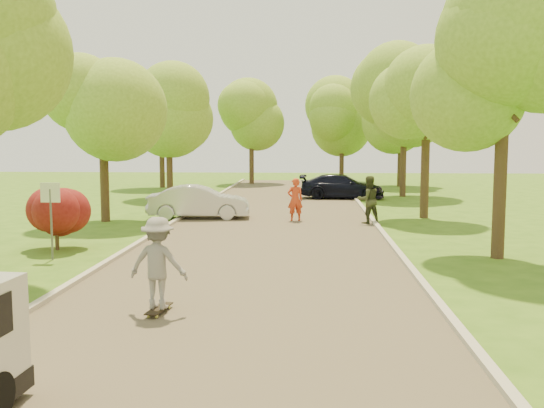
% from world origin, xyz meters
% --- Properties ---
extents(ground, '(100.00, 100.00, 0.00)m').
position_xyz_m(ground, '(0.00, 0.00, 0.00)').
color(ground, '#376317').
rests_on(ground, ground).
extents(road, '(8.00, 60.00, 0.01)m').
position_xyz_m(road, '(0.00, 8.00, 0.01)').
color(road, '#4C4438').
rests_on(road, ground).
extents(curb_left, '(0.18, 60.00, 0.12)m').
position_xyz_m(curb_left, '(-4.05, 8.00, 0.06)').
color(curb_left, '#B2AD9E').
rests_on(curb_left, ground).
extents(curb_right, '(0.18, 60.00, 0.12)m').
position_xyz_m(curb_right, '(4.05, 8.00, 0.06)').
color(curb_right, '#B2AD9E').
rests_on(curb_right, ground).
extents(street_sign, '(0.55, 0.06, 2.17)m').
position_xyz_m(street_sign, '(-5.80, 4.00, 1.56)').
color(street_sign, '#59595E').
rests_on(street_sign, ground).
extents(red_shrub, '(1.70, 1.70, 1.95)m').
position_xyz_m(red_shrub, '(-6.30, 5.50, 1.10)').
color(red_shrub, '#382619').
rests_on(red_shrub, ground).
extents(tree_l_midb, '(4.30, 4.20, 6.62)m').
position_xyz_m(tree_l_midb, '(-6.81, 12.00, 4.59)').
color(tree_l_midb, '#382619').
rests_on(tree_l_midb, ground).
extents(tree_l_far, '(4.92, 4.80, 7.79)m').
position_xyz_m(tree_l_far, '(-6.39, 22.00, 5.47)').
color(tree_l_far, '#382619').
rests_on(tree_l_far, ground).
extents(tree_r_mida, '(5.13, 5.00, 7.95)m').
position_xyz_m(tree_r_mida, '(7.02, 5.00, 5.54)').
color(tree_r_mida, '#382619').
rests_on(tree_r_mida, ground).
extents(tree_r_midb, '(4.51, 4.40, 7.01)m').
position_xyz_m(tree_r_midb, '(6.60, 14.00, 4.88)').
color(tree_r_midb, '#382619').
rests_on(tree_r_midb, ground).
extents(tree_r_far, '(5.33, 5.20, 8.34)m').
position_xyz_m(tree_r_far, '(7.23, 24.00, 5.83)').
color(tree_r_far, '#382619').
rests_on(tree_r_far, ground).
extents(tree_bg_a, '(5.12, 5.00, 7.72)m').
position_xyz_m(tree_bg_a, '(-8.78, 30.00, 5.31)').
color(tree_bg_a, '#382619').
rests_on(tree_bg_a, ground).
extents(tree_bg_b, '(5.12, 5.00, 7.95)m').
position_xyz_m(tree_bg_b, '(8.22, 32.00, 5.54)').
color(tree_bg_b, '#382619').
rests_on(tree_bg_b, ground).
extents(tree_bg_c, '(4.92, 4.80, 7.33)m').
position_xyz_m(tree_bg_c, '(-2.79, 34.00, 5.02)').
color(tree_bg_c, '#382619').
rests_on(tree_bg_c, ground).
extents(tree_bg_d, '(5.12, 5.00, 7.72)m').
position_xyz_m(tree_bg_d, '(4.22, 36.00, 5.31)').
color(tree_bg_d, '#382619').
rests_on(tree_bg_d, ground).
extents(silver_sedan, '(4.45, 1.89, 1.43)m').
position_xyz_m(silver_sedan, '(-3.30, 13.16, 0.71)').
color(silver_sedan, silver).
rests_on(silver_sedan, ground).
extents(dark_sedan, '(4.91, 2.21, 1.40)m').
position_xyz_m(dark_sedan, '(3.30, 22.39, 0.70)').
color(dark_sedan, black).
rests_on(dark_sedan, ground).
extents(longboard, '(0.37, 0.94, 0.11)m').
position_xyz_m(longboard, '(-1.48, -1.10, 0.10)').
color(longboard, black).
rests_on(longboard, ground).
extents(skateboarder, '(1.23, 0.81, 1.78)m').
position_xyz_m(skateboarder, '(-1.48, -1.10, 1.01)').
color(skateboarder, gray).
rests_on(skateboarder, longboard).
extents(person_striped, '(0.74, 0.57, 1.79)m').
position_xyz_m(person_striped, '(0.84, 12.57, 0.90)').
color(person_striped, '#BF391C').
rests_on(person_striped, ground).
extents(person_olive, '(1.11, 0.98, 1.93)m').
position_xyz_m(person_olive, '(3.80, 11.97, 0.96)').
color(person_olive, '#323821').
rests_on(person_olive, ground).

